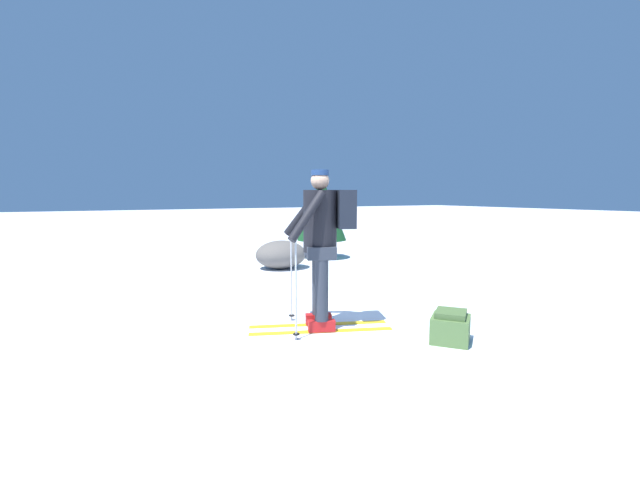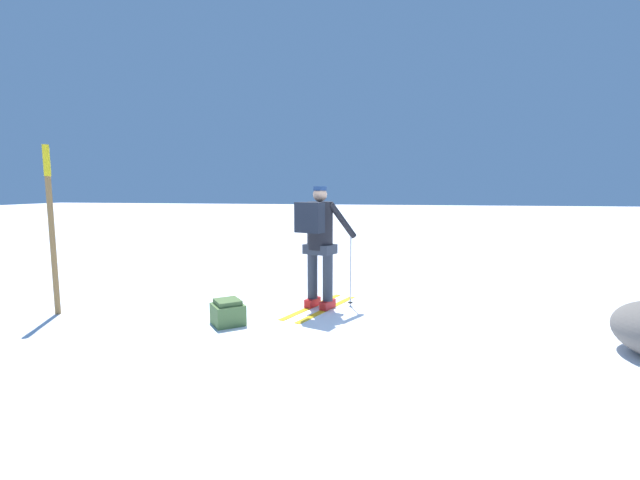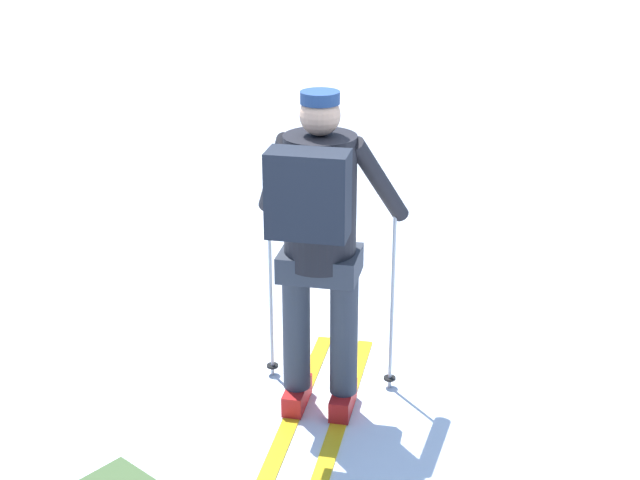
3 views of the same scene
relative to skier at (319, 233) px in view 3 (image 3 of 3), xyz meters
name	(u,v)px [view 3 (image 3 of 3)]	position (x,y,z in m)	size (l,w,h in m)	color
ground_plane	(381,429)	(-0.22, -0.31, -1.07)	(80.00, 80.00, 0.00)	white
skier	(319,233)	(0.00, 0.00, 0.00)	(1.63, 0.98, 1.79)	gold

